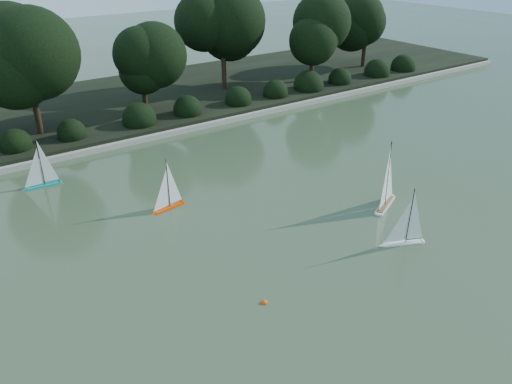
% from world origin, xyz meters
% --- Properties ---
extents(ground, '(80.00, 80.00, 0.00)m').
position_xyz_m(ground, '(0.00, 0.00, 0.00)').
color(ground, '#304529').
rests_on(ground, ground).
extents(pond_coping, '(40.00, 0.35, 0.18)m').
position_xyz_m(pond_coping, '(0.00, 9.00, 0.09)').
color(pond_coping, gray).
rests_on(pond_coping, ground).
extents(far_bank, '(40.00, 8.00, 0.30)m').
position_xyz_m(far_bank, '(0.00, 13.00, 0.15)').
color(far_bank, black).
rests_on(far_bank, ground).
extents(tree_line, '(26.31, 3.93, 4.39)m').
position_xyz_m(tree_line, '(1.23, 11.44, 2.64)').
color(tree_line, black).
rests_on(tree_line, ground).
extents(shrub_hedge, '(29.10, 1.10, 1.10)m').
position_xyz_m(shrub_hedge, '(0.00, 9.90, 0.45)').
color(shrub_hedge, black).
rests_on(shrub_hedge, ground).
extents(sailboat_white_a, '(1.04, 0.60, 1.49)m').
position_xyz_m(sailboat_white_a, '(1.90, -0.31, 0.23)').
color(sailboat_white_a, white).
rests_on(sailboat_white_a, ground).
extents(sailboat_white_b, '(1.32, 0.76, 1.89)m').
position_xyz_m(sailboat_white_b, '(3.08, 1.15, 0.29)').
color(sailboat_white_b, silver).
rests_on(sailboat_white_b, ground).
extents(sailboat_orange, '(1.04, 0.31, 1.42)m').
position_xyz_m(sailboat_orange, '(-1.68, 4.20, 0.22)').
color(sailboat_orange, '#FB4300').
rests_on(sailboat_orange, ground).
extents(sailboat_teal, '(1.10, 0.27, 1.50)m').
position_xyz_m(sailboat_teal, '(-3.96, 7.37, 0.23)').
color(sailboat_teal, '#099891').
rests_on(sailboat_teal, ground).
extents(race_buoy, '(0.13, 0.13, 0.13)m').
position_xyz_m(race_buoy, '(-1.80, -0.19, 0.00)').
color(race_buoy, '#DC480B').
rests_on(race_buoy, ground).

